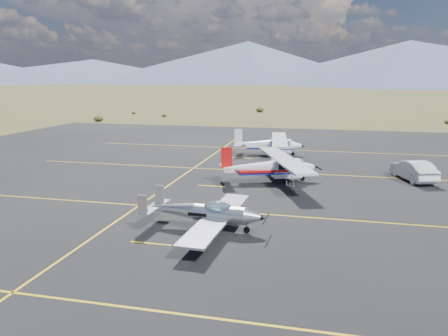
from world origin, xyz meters
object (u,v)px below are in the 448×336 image
at_px(aircraft_low_wing, 206,213).
at_px(aircraft_cessna, 270,166).
at_px(sedan, 413,170).
at_px(aircraft_plain, 269,144).

bearing_deg(aircraft_low_wing, aircraft_cessna, 82.70).
xyz_separation_m(aircraft_cessna, sedan, (10.23, 2.99, -0.41)).
relative_size(aircraft_cessna, aircraft_plain, 1.03).
distance_m(aircraft_low_wing, sedan, 18.28).
height_order(aircraft_low_wing, sedan, aircraft_low_wing).
bearing_deg(sedan, aircraft_low_wing, 30.22).
xyz_separation_m(aircraft_cessna, aircraft_plain, (-1.50, 10.99, -0.07)).
height_order(aircraft_low_wing, aircraft_cessna, aircraft_cessna).
bearing_deg(sedan, aircraft_cessna, -1.96).
distance_m(aircraft_low_wing, aircraft_cessna, 10.86).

